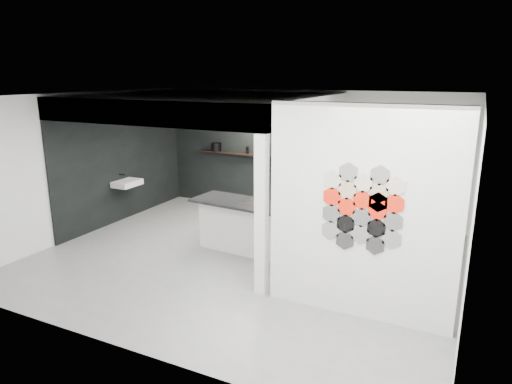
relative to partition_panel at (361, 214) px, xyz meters
The scene contains 17 objects.
floor 2.82m from the partition_panel, 155.80° to the left, with size 7.00×6.00×0.01m, color slate.
partition_panel is the anchor object (origin of this frame).
bay_clad_back 5.31m from the partition_panel, 131.60° to the left, with size 4.40×0.04×2.35m, color black.
bay_clad_left 6.04m from the partition_panel, 160.65° to the left, with size 0.04×4.00×2.35m, color black.
bulkhead 4.21m from the partition_panel, 150.43° to the left, with size 4.40×4.00×0.40m, color silver.
corner_column 1.42m from the partition_panel, behind, with size 0.16×0.16×2.35m, color silver.
fascia_beam 3.71m from the partition_panel, behind, with size 4.40×0.16×0.40m, color silver.
wall_basin 5.78m from the partition_panel, 161.77° to the left, with size 0.40×0.60×0.12m, color silver.
display_shelf 5.17m from the partition_panel, 131.55° to the left, with size 3.00×0.15×0.04m, color black.
kitchen_island 2.93m from the partition_panel, 150.22° to the left, with size 1.84×0.93×1.44m.
stockpot 5.89m from the partition_panel, 139.01° to the left, with size 0.24×0.24×0.20m, color black.
kettle 4.50m from the partition_panel, 120.77° to the left, with size 0.18×0.18×0.15m, color black.
glass_bowl 4.39m from the partition_panel, 118.23° to the left, with size 0.13×0.13×0.09m, color gray.
glass_vase 4.39m from the partition_panel, 118.23° to the left, with size 0.10×0.10×0.14m, color gray.
bottle_dark 5.28m from the partition_panel, 133.00° to the left, with size 0.06×0.06×0.16m, color black.
utensil_cup 5.84m from the partition_panel, 138.56° to the left, with size 0.07×0.07×0.09m, color black.
hex_tile_cluster 0.14m from the partition_panel, 68.73° to the right, with size 1.04×0.02×1.16m.
Camera 1 is at (3.45, -6.58, 3.14)m, focal length 32.00 mm.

